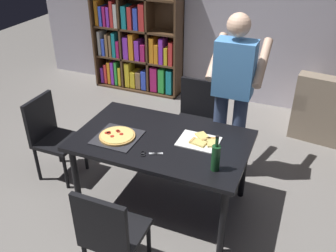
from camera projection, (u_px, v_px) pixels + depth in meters
name	position (u px, v px, depth m)	size (l,w,h in m)	color
ground_plane	(162.00, 201.00, 3.70)	(12.00, 12.00, 0.00)	gray
back_wall	(236.00, 5.00, 5.06)	(6.40, 0.10, 2.80)	#BCB7C6
dining_table	(162.00, 145.00, 3.35)	(1.57, 0.95, 0.75)	black
chair_near_camera	(110.00, 232.00, 2.67)	(0.42, 0.42, 0.90)	black
chair_far_side	(195.00, 114.00, 4.20)	(0.42, 0.42, 0.90)	black
chair_left_end	(51.00, 133.00, 3.85)	(0.42, 0.42, 0.90)	black
bookshelf	(135.00, 36.00, 5.62)	(1.40, 0.35, 1.95)	#513823
person_serving_pizza	(233.00, 89.00, 3.63)	(0.55, 0.54, 1.75)	#38476B
pepperoni_pizza_on_tray	(117.00, 136.00, 3.32)	(0.39, 0.39, 0.04)	#2D2D33
pizza_slices_on_towel	(201.00, 141.00, 3.26)	(0.37, 0.29, 0.03)	white
wine_bottle	(216.00, 157.00, 2.86)	(0.07, 0.07, 0.32)	#194723
kitchen_scissors	(148.00, 154.00, 3.10)	(0.20, 0.13, 0.01)	silver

